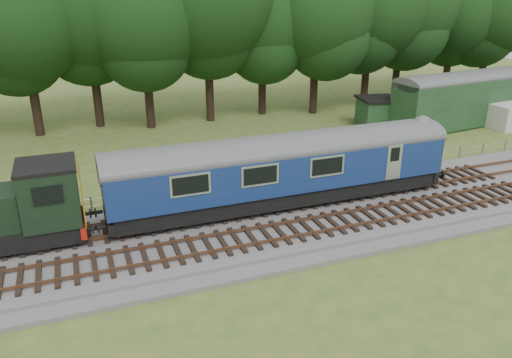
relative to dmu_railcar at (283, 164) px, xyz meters
name	(u,v)px	position (x,y,z in m)	size (l,w,h in m)	color
ground	(227,232)	(-3.50, -1.40, -2.61)	(120.00, 120.00, 0.00)	#3A5A21
ballast	(227,229)	(-3.50, -1.40, -2.43)	(70.00, 7.00, 0.35)	#4C4C4F
track_north	(219,213)	(-3.50, 0.00, -2.19)	(67.20, 2.40, 0.21)	black
track_south	(238,240)	(-3.50, -3.00, -2.19)	(67.20, 2.40, 0.21)	black
fence	(203,198)	(-3.50, 3.10, -2.61)	(64.00, 0.12, 1.00)	#6B6054
tree_line	(151,122)	(-3.50, 20.60, -2.61)	(70.00, 8.00, 18.00)	black
dmu_railcar	(283,164)	(0.00, 0.00, 0.00)	(18.05, 2.86, 3.88)	black
worker	(120,218)	(-8.39, -0.64, -1.35)	(0.66, 0.44, 1.82)	#EC3D0C
parked_coach	(481,94)	(22.85, 10.44, -0.11)	(17.60, 5.09, 4.44)	#18361A
shed	(377,112)	(13.92, 12.32, -1.35)	(3.53, 3.53, 2.48)	#18361A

